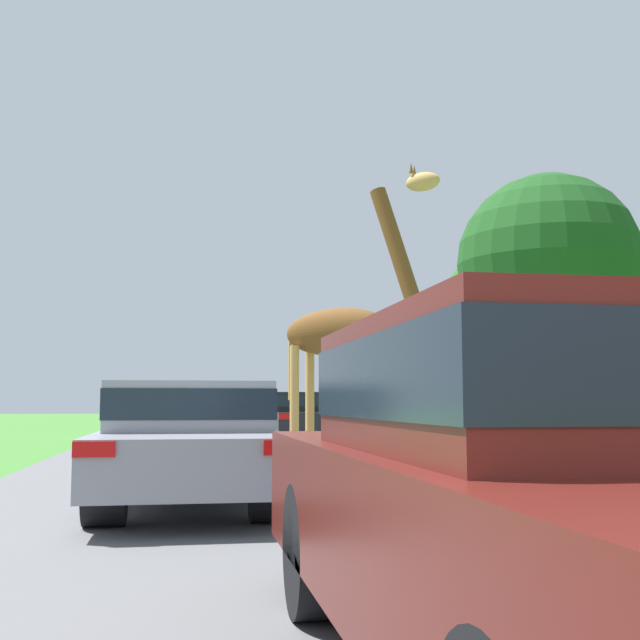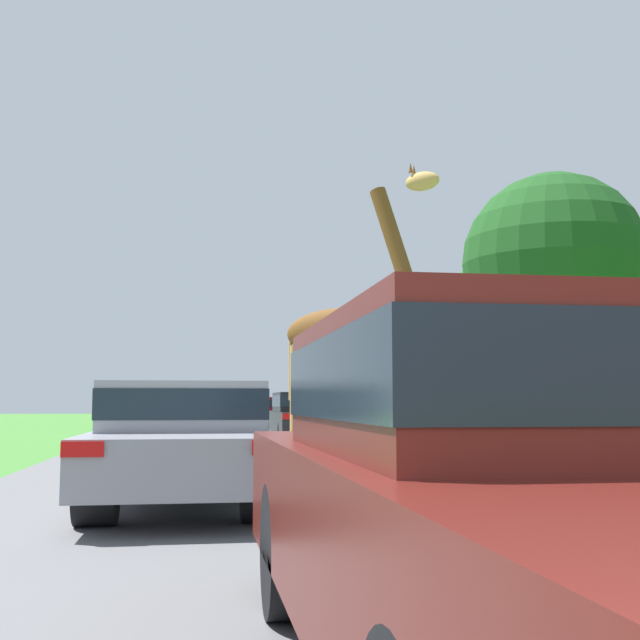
{
  "view_description": "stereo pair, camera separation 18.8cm",
  "coord_description": "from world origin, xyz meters",
  "views": [
    {
      "loc": [
        -0.98,
        0.99,
        1.08
      ],
      "look_at": [
        1.18,
        13.71,
        2.4
      ],
      "focal_mm": 45.0,
      "sensor_mm": 36.0,
      "label": 1
    },
    {
      "loc": [
        -0.79,
        0.96,
        1.08
      ],
      "look_at": [
        1.18,
        13.71,
        2.4
      ],
      "focal_mm": 45.0,
      "sensor_mm": 36.0,
      "label": 2
    }
  ],
  "objects": [
    {
      "name": "car_queue_left",
      "position": [
        -0.92,
        9.6,
        0.7
      ],
      "size": [
        1.8,
        4.31,
        1.28
      ],
      "color": "gray",
      "rests_on": "ground"
    },
    {
      "name": "car_verge_right",
      "position": [
        2.07,
        21.77,
        0.71
      ],
      "size": [
        1.77,
        4.64,
        1.33
      ],
      "color": "black",
      "rests_on": "ground"
    },
    {
      "name": "car_far_ahead",
      "position": [
        2.35,
        30.19,
        0.68
      ],
      "size": [
        1.95,
        4.77,
        1.26
      ],
      "color": "maroon",
      "rests_on": "ground"
    },
    {
      "name": "road",
      "position": [
        0.0,
        30.0,
        0.0
      ],
      "size": [
        7.07,
        120.0,
        0.0
      ],
      "color": "#5B5B5E",
      "rests_on": "ground"
    },
    {
      "name": "tree_right_cluster",
      "position": [
        10.61,
        28.42,
        4.23
      ],
      "size": [
        5.01,
        5.01,
        6.76
      ],
      "color": "brown",
      "rests_on": "ground"
    },
    {
      "name": "giraffe_near_road",
      "position": [
        1.61,
        13.6,
        2.23
      ],
      "size": [
        2.41,
        2.02,
        4.82
      ],
      "rotation": [
        0.0,
        0.0,
        -2.24
      ],
      "color": "tan",
      "rests_on": "ground"
    },
    {
      "name": "car_queue_right",
      "position": [
        -2.3,
        27.22,
        0.74
      ],
      "size": [
        1.81,
        4.75,
        1.39
      ],
      "color": "silver",
      "rests_on": "ground"
    },
    {
      "name": "car_lead_maroon",
      "position": [
        0.55,
        3.75,
        0.75
      ],
      "size": [
        1.97,
        4.42,
        1.38
      ],
      "color": "#561914",
      "rests_on": "ground"
    },
    {
      "name": "tree_centre_back",
      "position": [
        9.0,
        21.66,
        4.88
      ],
      "size": [
        5.06,
        5.06,
        7.44
      ],
      "color": "brown",
      "rests_on": "ground"
    }
  ]
}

